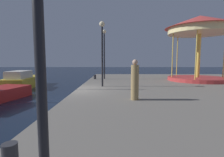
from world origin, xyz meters
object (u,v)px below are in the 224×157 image
Objects in this scene: bollard_south at (10,156)px; carousel at (199,32)px; motorboat_yellow at (24,81)px; lamp_post_far_end at (104,46)px; bollard_center at (95,77)px; person_far_corner at (135,81)px; lamp_post_mid_promenade at (102,42)px.

carousel is at bearing 53.88° from bollard_south.
carousel reaches higher than bollard_south.
lamp_post_far_end reaches higher than motorboat_yellow.
bollard_center is 0.23× the size of person_far_corner.
lamp_post_mid_promenade reaches higher than bollard_center.
bollard_center is (-1.00, 4.64, -2.72)m from lamp_post_mid_promenade.
carousel is at bearing 49.38° from person_far_corner.
lamp_post_mid_promenade reaches higher than bollard_south.
lamp_post_far_end reaches higher than bollard_south.
motorboat_yellow reaches higher than bollard_center.
person_far_corner is (-6.35, -7.41, -3.30)m from carousel.
person_far_corner is (2.67, -8.62, 0.63)m from bollard_center.
carousel is 15.68m from bollard_south.
bollard_center is (-9.03, 1.21, -3.93)m from carousel.
carousel is 3.23× the size of person_far_corner.
person_far_corner is at bearing -42.70° from motorboat_yellow.
lamp_post_far_end is 9.19m from person_far_corner.
motorboat_yellow is at bearing 179.40° from bollard_center.
carousel reaches higher than bollard_center.
person_far_corner is at bearing -72.78° from bollard_center.
lamp_post_mid_promenade is 10.67× the size of bollard_center.
motorboat_yellow is 6.76m from bollard_center.
person_far_corner is (2.60, 4.86, 0.63)m from bollard_south.
lamp_post_far_end is 13.91m from bollard_south.
motorboat_yellow is 8.32m from lamp_post_far_end.
bollard_center is at bearing 102.18° from lamp_post_mid_promenade.
person_far_corner reaches higher than motorboat_yellow.
lamp_post_mid_promenade is 5.47m from bollard_center.
lamp_post_mid_promenade is 4.75m from lamp_post_far_end.
bollard_south is at bearing -118.14° from person_far_corner.
carousel is at bearing 23.13° from lamp_post_mid_promenade.
motorboat_yellow is at bearing 116.72° from bollard_south.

